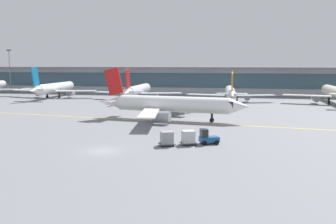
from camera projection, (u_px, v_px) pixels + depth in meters
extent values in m
plane|color=slate|center=(103.00, 151.00, 47.19)|extent=(400.00, 400.00, 0.00)
cube|color=yellow|center=(171.00, 122.00, 70.46)|extent=(109.29, 13.17, 0.01)
cube|color=#B2B7BC|center=(197.00, 81.00, 134.87)|extent=(207.85, 8.00, 9.00)
cube|color=#385666|center=(196.00, 80.00, 130.85)|extent=(199.54, 0.16, 5.04)
cube|color=slate|center=(197.00, 68.00, 132.79)|extent=(216.16, 11.00, 0.60)
cone|color=silver|center=(6.00, 84.00, 140.10)|extent=(3.02, 3.74, 2.88)
cube|color=black|center=(2.00, 84.00, 137.72)|extent=(2.47, 2.82, 1.06)
cylinder|color=white|center=(55.00, 88.00, 120.52)|extent=(3.92, 21.91, 3.03)
cone|color=white|center=(72.00, 85.00, 132.96)|extent=(3.02, 3.75, 2.88)
cube|color=black|center=(69.00, 85.00, 130.54)|extent=(2.47, 2.82, 1.06)
cone|color=white|center=(34.00, 91.00, 107.49)|extent=(2.77, 4.95, 2.57)
cube|color=white|center=(30.00, 90.00, 120.16)|extent=(12.79, 5.72, 0.25)
cylinder|color=#999EA3|center=(40.00, 93.00, 121.16)|extent=(2.00, 3.28, 1.87)
cube|color=white|center=(76.00, 91.00, 117.62)|extent=(12.73, 6.64, 0.25)
cylinder|color=#999EA3|center=(70.00, 93.00, 119.44)|extent=(2.00, 3.28, 1.87)
cube|color=#1472B2|center=(35.00, 76.00, 107.91)|extent=(0.49, 4.09, 5.70)
cube|color=white|center=(29.00, 89.00, 109.09)|extent=(4.54, 2.32, 0.21)
cube|color=white|center=(44.00, 89.00, 108.36)|extent=(4.54, 2.32, 0.21)
cylinder|color=black|center=(66.00, 93.00, 128.29)|extent=(0.39, 0.39, 1.60)
cylinder|color=black|center=(66.00, 94.00, 128.34)|extent=(0.52, 0.82, 0.80)
cylinder|color=black|center=(47.00, 95.00, 119.41)|extent=(0.39, 0.39, 1.60)
cylinder|color=black|center=(47.00, 96.00, 119.47)|extent=(0.52, 0.82, 0.80)
cylinder|color=black|center=(59.00, 95.00, 118.74)|extent=(0.39, 0.39, 1.60)
cylinder|color=black|center=(59.00, 97.00, 118.80)|extent=(0.52, 0.82, 0.80)
cylinder|color=silver|center=(138.00, 90.00, 113.14)|extent=(3.61, 20.74, 2.87)
cone|color=silver|center=(147.00, 87.00, 124.91)|extent=(2.85, 3.54, 2.72)
cube|color=black|center=(146.00, 87.00, 122.62)|extent=(2.33, 2.66, 1.00)
cone|color=silver|center=(127.00, 93.00, 100.81)|extent=(2.60, 4.67, 2.44)
cube|color=silver|center=(113.00, 93.00, 112.83)|extent=(12.11, 5.47, 0.24)
cylinder|color=#999EA3|center=(122.00, 95.00, 113.77)|extent=(1.88, 3.10, 1.77)
cube|color=silver|center=(161.00, 93.00, 110.35)|extent=(12.06, 6.23, 0.24)
cylinder|color=#999EA3|center=(154.00, 95.00, 112.09)|extent=(1.88, 3.10, 1.77)
cube|color=red|center=(128.00, 78.00, 101.21)|extent=(0.44, 3.87, 5.40)
cube|color=silver|center=(121.00, 91.00, 102.34)|extent=(4.29, 2.17, 0.20)
cube|color=silver|center=(136.00, 91.00, 101.63)|extent=(4.29, 2.17, 0.20)
cylinder|color=black|center=(144.00, 95.00, 120.48)|extent=(0.37, 0.37, 1.52)
cylinder|color=black|center=(144.00, 96.00, 120.53)|extent=(0.49, 0.78, 0.76)
cylinder|color=black|center=(131.00, 97.00, 112.10)|extent=(0.37, 0.37, 1.52)
cylinder|color=black|center=(131.00, 99.00, 112.15)|extent=(0.49, 0.78, 0.76)
cylinder|color=black|center=(144.00, 98.00, 111.45)|extent=(0.37, 0.37, 1.52)
cylinder|color=black|center=(144.00, 99.00, 111.50)|extent=(0.49, 0.78, 0.76)
cylinder|color=white|center=(230.00, 92.00, 107.15)|extent=(4.14, 19.40, 2.67)
cone|color=white|center=(229.00, 89.00, 118.19)|extent=(2.78, 3.39, 2.54)
cube|color=black|center=(229.00, 89.00, 116.05)|extent=(2.26, 2.56, 0.94)
cone|color=white|center=(232.00, 95.00, 95.58)|extent=(2.59, 4.44, 2.27)
cube|color=white|center=(206.00, 95.00, 106.58)|extent=(11.29, 4.69, 0.22)
cylinder|color=#999EA3|center=(214.00, 97.00, 107.56)|extent=(1.86, 2.95, 1.65)
cube|color=white|center=(255.00, 95.00, 104.82)|extent=(11.20, 6.20, 0.22)
cylinder|color=#999EA3|center=(247.00, 97.00, 106.36)|extent=(1.86, 2.95, 1.65)
cube|color=orange|center=(232.00, 81.00, 95.96)|extent=(0.56, 3.62, 5.04)
cube|color=white|center=(224.00, 93.00, 96.94)|extent=(4.07, 2.18, 0.19)
cube|color=white|center=(240.00, 94.00, 96.43)|extent=(4.07, 2.18, 0.19)
cylinder|color=black|center=(230.00, 97.00, 114.04)|extent=(0.35, 0.35, 1.42)
cylinder|color=black|center=(230.00, 98.00, 114.09)|extent=(0.49, 0.74, 0.71)
cylinder|color=black|center=(224.00, 100.00, 106.10)|extent=(0.35, 0.35, 1.42)
cylinder|color=black|center=(224.00, 101.00, 106.15)|extent=(0.49, 0.74, 0.71)
cylinder|color=black|center=(237.00, 100.00, 105.64)|extent=(0.35, 0.35, 1.42)
cylinder|color=black|center=(237.00, 101.00, 105.68)|extent=(0.49, 0.74, 0.71)
cylinder|color=silver|center=(336.00, 92.00, 101.26)|extent=(3.62, 21.88, 3.03)
cone|color=silver|center=(325.00, 89.00, 113.67)|extent=(2.97, 3.71, 2.88)
cube|color=black|center=(327.00, 88.00, 111.25)|extent=(2.44, 2.79, 1.06)
cube|color=silver|center=(307.00, 95.00, 101.00)|extent=(12.79, 5.88, 0.25)
cylinder|color=#999EA3|center=(316.00, 98.00, 101.97)|extent=(1.96, 3.26, 1.87)
cylinder|color=black|center=(329.00, 98.00, 109.00)|extent=(0.39, 0.39, 1.60)
cylinder|color=black|center=(329.00, 100.00, 109.05)|extent=(0.51, 0.81, 0.80)
cylinder|color=black|center=(329.00, 101.00, 100.18)|extent=(0.39, 0.39, 1.60)
cylinder|color=black|center=(329.00, 103.00, 100.23)|extent=(0.51, 0.81, 0.80)
cylinder|color=white|center=(173.00, 104.00, 72.00)|extent=(22.15, 5.58, 3.05)
cone|color=white|center=(240.00, 107.00, 67.96)|extent=(3.97, 3.30, 2.90)
cube|color=black|center=(226.00, 104.00, 68.68)|extent=(3.00, 2.68, 1.07)
cone|color=white|center=(110.00, 102.00, 76.23)|extent=(5.15, 3.14, 2.59)
cube|color=white|center=(176.00, 104.00, 80.00)|extent=(7.50, 12.68, 0.25)
cylinder|color=#999EA3|center=(178.00, 109.00, 77.33)|extent=(3.42, 2.25, 1.88)
cube|color=white|center=(149.00, 113.00, 65.34)|extent=(4.87, 12.85, 0.25)
cylinder|color=#999EA3|center=(161.00, 116.00, 67.39)|extent=(3.42, 2.25, 1.88)
cube|color=red|center=(114.00, 82.00, 75.39)|extent=(4.12, 0.80, 5.74)
cube|color=white|center=(121.00, 99.00, 77.86)|extent=(2.66, 4.70, 0.22)
cube|color=white|center=(111.00, 101.00, 73.64)|extent=(2.66, 4.70, 0.22)
cylinder|color=black|center=(212.00, 118.00, 69.88)|extent=(0.39, 0.39, 1.61)
cylinder|color=black|center=(212.00, 120.00, 69.93)|extent=(0.86, 0.58, 0.81)
cylinder|color=black|center=(167.00, 114.00, 74.80)|extent=(0.39, 0.39, 1.61)
cylinder|color=black|center=(167.00, 116.00, 74.86)|extent=(0.86, 0.58, 0.81)
cylinder|color=black|center=(160.00, 117.00, 70.93)|extent=(0.39, 0.39, 1.61)
cylinder|color=black|center=(160.00, 119.00, 70.98)|extent=(0.86, 0.58, 0.81)
cube|color=#194C8C|center=(209.00, 139.00, 51.10)|extent=(2.94, 2.32, 0.70)
cube|color=#1E2328|center=(204.00, 133.00, 50.83)|extent=(1.32, 1.50, 1.10)
cylinder|color=black|center=(213.00, 140.00, 52.00)|extent=(0.64, 0.44, 0.60)
cylinder|color=black|center=(217.00, 143.00, 50.64)|extent=(0.64, 0.44, 0.60)
cylinder|color=black|center=(202.00, 141.00, 51.66)|extent=(0.64, 0.44, 0.60)
cylinder|color=black|center=(205.00, 143.00, 50.30)|extent=(0.64, 0.44, 0.60)
cube|color=#595B60|center=(188.00, 143.00, 50.55)|extent=(2.56, 2.31, 0.12)
cube|color=silver|center=(188.00, 137.00, 50.44)|extent=(2.07, 2.01, 1.60)
cylinder|color=black|center=(192.00, 143.00, 51.41)|extent=(0.24, 0.18, 0.22)
cylinder|color=black|center=(195.00, 145.00, 50.05)|extent=(0.24, 0.18, 0.22)
cylinder|color=black|center=(182.00, 143.00, 51.10)|extent=(0.24, 0.18, 0.22)
cylinder|color=black|center=(184.00, 145.00, 49.75)|extent=(0.24, 0.18, 0.22)
cube|color=#595B60|center=(167.00, 144.00, 49.96)|extent=(2.56, 2.31, 0.12)
cube|color=gray|center=(167.00, 137.00, 49.85)|extent=(2.07, 2.01, 1.60)
cylinder|color=black|center=(171.00, 144.00, 50.81)|extent=(0.24, 0.18, 0.22)
cylinder|color=black|center=(173.00, 146.00, 49.45)|extent=(0.24, 0.18, 0.22)
cylinder|color=black|center=(160.00, 144.00, 50.51)|extent=(0.24, 0.18, 0.22)
cylinder|color=black|center=(162.00, 146.00, 49.15)|extent=(0.24, 0.18, 0.22)
cylinder|color=gray|center=(10.00, 71.00, 142.83)|extent=(0.36, 0.36, 15.55)
cube|color=#3F3F42|center=(9.00, 50.00, 141.79)|extent=(1.80, 0.30, 0.50)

